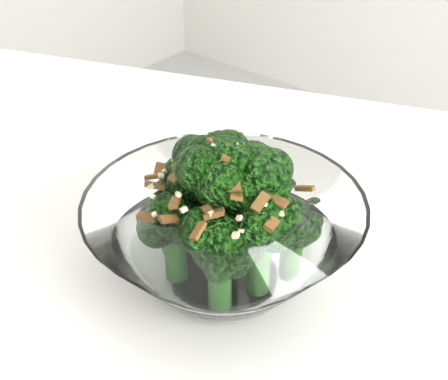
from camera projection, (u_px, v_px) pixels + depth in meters
The scene contains 2 objects.
table at pixel (214, 322), 0.60m from camera, with size 1.41×1.17×0.75m.
broccoli_dish at pixel (224, 231), 0.52m from camera, with size 0.23×0.23×0.14m.
Camera 1 is at (0.25, -0.35, 1.13)m, focal length 50.00 mm.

